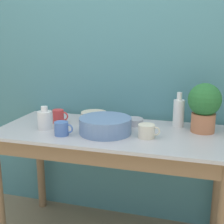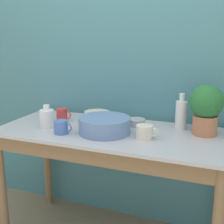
{
  "view_description": "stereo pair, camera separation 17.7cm",
  "coord_description": "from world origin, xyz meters",
  "px_view_note": "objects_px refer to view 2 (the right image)",
  "views": [
    {
      "loc": [
        0.51,
        -1.46,
        1.38
      ],
      "look_at": [
        0.0,
        0.32,
        0.91
      ],
      "focal_mm": 50.0,
      "sensor_mm": 36.0,
      "label": 1
    },
    {
      "loc": [
        0.68,
        -1.41,
        1.38
      ],
      "look_at": [
        0.0,
        0.32,
        0.91
      ],
      "focal_mm": 50.0,
      "sensor_mm": 36.0,
      "label": 2
    }
  ],
  "objects_px": {
    "mug_cream": "(145,132)",
    "bowl_wash_large": "(105,125)",
    "bottle_tall": "(181,114)",
    "bottle_short": "(47,118)",
    "potted_plant": "(206,107)",
    "mug_red": "(62,115)",
    "bowl_small_cream": "(97,116)",
    "bowl_small_steel": "(136,122)",
    "mug_blue": "(61,127)"
  },
  "relations": [
    {
      "from": "potted_plant",
      "to": "bowl_small_steel",
      "type": "distance_m",
      "value": 0.46
    },
    {
      "from": "mug_cream",
      "to": "mug_blue",
      "type": "height_order",
      "value": "mug_blue"
    },
    {
      "from": "bottle_tall",
      "to": "bottle_short",
      "type": "bearing_deg",
      "value": -160.24
    },
    {
      "from": "bowl_small_steel",
      "to": "bottle_short",
      "type": "bearing_deg",
      "value": -154.58
    },
    {
      "from": "mug_blue",
      "to": "bowl_wash_large",
      "type": "bearing_deg",
      "value": 25.16
    },
    {
      "from": "bottle_short",
      "to": "mug_cream",
      "type": "distance_m",
      "value": 0.65
    },
    {
      "from": "potted_plant",
      "to": "bowl_wash_large",
      "type": "xyz_separation_m",
      "value": [
        -0.57,
        -0.19,
        -0.12
      ]
    },
    {
      "from": "bottle_short",
      "to": "mug_blue",
      "type": "xyz_separation_m",
      "value": [
        0.15,
        -0.08,
        -0.02
      ]
    },
    {
      "from": "bottle_tall",
      "to": "bowl_small_cream",
      "type": "height_order",
      "value": "bottle_tall"
    },
    {
      "from": "bowl_small_steel",
      "to": "bottle_tall",
      "type": "bearing_deg",
      "value": 8.26
    },
    {
      "from": "bottle_short",
      "to": "bowl_small_steel",
      "type": "bearing_deg",
      "value": 25.42
    },
    {
      "from": "mug_red",
      "to": "mug_blue",
      "type": "relative_size",
      "value": 0.94
    },
    {
      "from": "bottle_short",
      "to": "mug_cream",
      "type": "relative_size",
      "value": 1.14
    },
    {
      "from": "bowl_wash_large",
      "to": "mug_red",
      "type": "bearing_deg",
      "value": 161.24
    },
    {
      "from": "potted_plant",
      "to": "mug_red",
      "type": "distance_m",
      "value": 0.95
    },
    {
      "from": "bottle_tall",
      "to": "bowl_small_cream",
      "type": "relative_size",
      "value": 1.27
    },
    {
      "from": "bowl_small_cream",
      "to": "bowl_small_steel",
      "type": "xyz_separation_m",
      "value": [
        0.28,
        -0.0,
        -0.01
      ]
    },
    {
      "from": "mug_cream",
      "to": "bowl_small_steel",
      "type": "xyz_separation_m",
      "value": [
        -0.12,
        0.24,
        -0.02
      ]
    },
    {
      "from": "potted_plant",
      "to": "mug_red",
      "type": "xyz_separation_m",
      "value": [
        -0.94,
        -0.06,
        -0.12
      ]
    },
    {
      "from": "bottle_short",
      "to": "mug_red",
      "type": "height_order",
      "value": "bottle_short"
    },
    {
      "from": "bottle_short",
      "to": "mug_blue",
      "type": "bearing_deg",
      "value": -28.71
    },
    {
      "from": "bowl_small_cream",
      "to": "bowl_small_steel",
      "type": "relative_size",
      "value": 1.48
    },
    {
      "from": "bowl_wash_large",
      "to": "bottle_short",
      "type": "height_order",
      "value": "bottle_short"
    },
    {
      "from": "mug_cream",
      "to": "bowl_small_steel",
      "type": "height_order",
      "value": "mug_cream"
    },
    {
      "from": "bottle_short",
      "to": "mug_blue",
      "type": "relative_size",
      "value": 1.27
    },
    {
      "from": "mug_blue",
      "to": "bowl_small_cream",
      "type": "xyz_separation_m",
      "value": [
        0.08,
        0.34,
        -0.01
      ]
    },
    {
      "from": "mug_red",
      "to": "bowl_small_cream",
      "type": "height_order",
      "value": "mug_red"
    },
    {
      "from": "bottle_short",
      "to": "mug_cream",
      "type": "xyz_separation_m",
      "value": [
        0.65,
        0.01,
        -0.02
      ]
    },
    {
      "from": "mug_blue",
      "to": "bowl_small_cream",
      "type": "bearing_deg",
      "value": 75.84
    },
    {
      "from": "bowl_small_cream",
      "to": "bowl_small_steel",
      "type": "distance_m",
      "value": 0.28
    },
    {
      "from": "mug_red",
      "to": "bowl_small_cream",
      "type": "distance_m",
      "value": 0.24
    },
    {
      "from": "bowl_wash_large",
      "to": "mug_cream",
      "type": "height_order",
      "value": "bowl_wash_large"
    },
    {
      "from": "bowl_wash_large",
      "to": "mug_cream",
      "type": "bearing_deg",
      "value": -3.39
    },
    {
      "from": "bottle_short",
      "to": "bowl_small_cream",
      "type": "xyz_separation_m",
      "value": [
        0.24,
        0.25,
        -0.03
      ]
    },
    {
      "from": "bowl_wash_large",
      "to": "mug_cream",
      "type": "distance_m",
      "value": 0.26
    },
    {
      "from": "bowl_wash_large",
      "to": "bottle_tall",
      "type": "relative_size",
      "value": 1.4
    },
    {
      "from": "potted_plant",
      "to": "mug_cream",
      "type": "relative_size",
      "value": 2.33
    },
    {
      "from": "potted_plant",
      "to": "bowl_small_steel",
      "type": "relative_size",
      "value": 2.53
    },
    {
      "from": "bowl_wash_large",
      "to": "potted_plant",
      "type": "bearing_deg",
      "value": 18.48
    },
    {
      "from": "bottle_short",
      "to": "mug_red",
      "type": "xyz_separation_m",
      "value": [
        0.02,
        0.15,
        -0.02
      ]
    },
    {
      "from": "bowl_wash_large",
      "to": "mug_cream",
      "type": "relative_size",
      "value": 2.44
    },
    {
      "from": "mug_blue",
      "to": "bowl_small_steel",
      "type": "relative_size",
      "value": 0.97
    },
    {
      "from": "bottle_tall",
      "to": "bowl_small_steel",
      "type": "xyz_separation_m",
      "value": [
        -0.28,
        -0.04,
        -0.07
      ]
    },
    {
      "from": "bowl_wash_large",
      "to": "mug_blue",
      "type": "bearing_deg",
      "value": -154.84
    },
    {
      "from": "mug_cream",
      "to": "bowl_small_cream",
      "type": "relative_size",
      "value": 0.73
    },
    {
      "from": "bowl_small_cream",
      "to": "bowl_wash_large",
      "type": "bearing_deg",
      "value": -56.21
    },
    {
      "from": "mug_red",
      "to": "bowl_small_cream",
      "type": "bearing_deg",
      "value": 24.96
    },
    {
      "from": "bottle_short",
      "to": "bottle_tall",
      "type": "bearing_deg",
      "value": 19.76
    },
    {
      "from": "mug_cream",
      "to": "bowl_wash_large",
      "type": "bearing_deg",
      "value": 176.61
    },
    {
      "from": "bottle_short",
      "to": "mug_red",
      "type": "bearing_deg",
      "value": 81.71
    }
  ]
}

